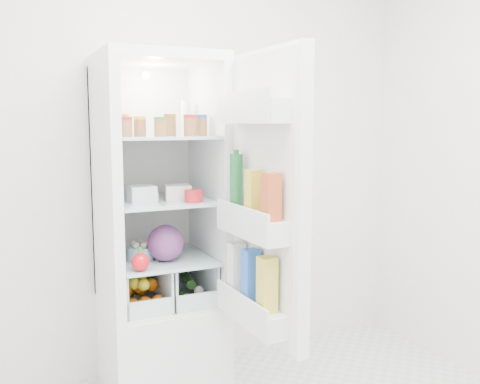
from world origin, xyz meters
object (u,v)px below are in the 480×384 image
red_cabbage (166,243)px  fridge_door (263,204)px  refrigerator (158,269)px  mushroom_bowl (141,253)px

red_cabbage → fridge_door: bearing=-58.0°
refrigerator → fridge_door: size_ratio=1.38×
refrigerator → mushroom_bowl: (-0.11, -0.06, 0.12)m
mushroom_bowl → refrigerator: bearing=30.0°
refrigerator → fridge_door: (0.31, -0.64, 0.43)m
red_cabbage → fridge_door: 0.63m
red_cabbage → fridge_door: fridge_door is taller
red_cabbage → fridge_door: size_ratio=0.14×
red_cabbage → mushroom_bowl: size_ratio=1.26×
refrigerator → red_cabbage: 0.23m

